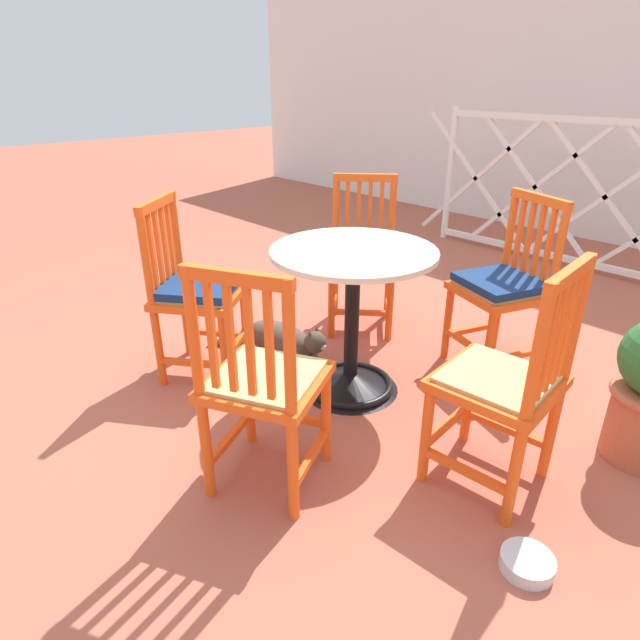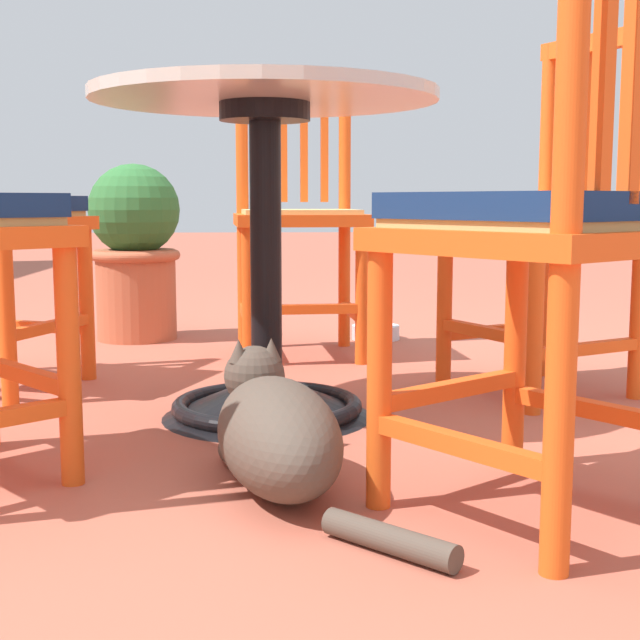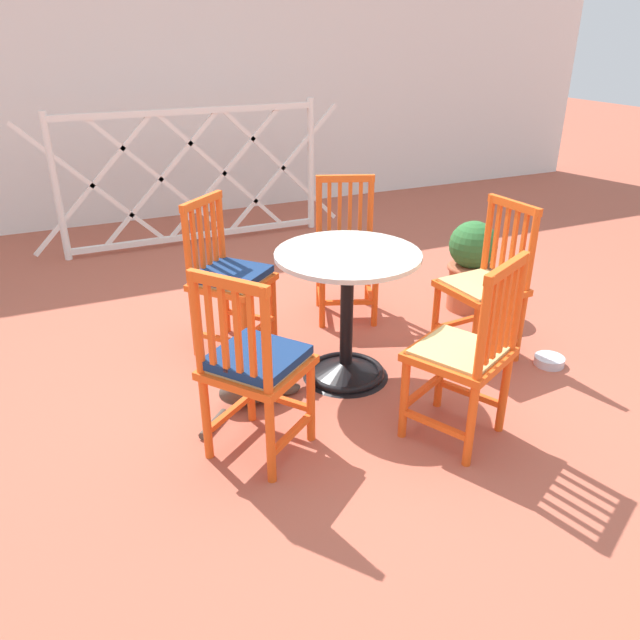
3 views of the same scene
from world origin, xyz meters
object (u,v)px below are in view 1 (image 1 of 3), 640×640
orange_chair_tucked_in (505,385)px  tabby_cat (284,341)px  cafe_table (351,338)px  orange_chair_at_corner (263,385)px  pet_water_bowl (527,563)px  orange_chair_by_planter (362,257)px  orange_chair_near_fence (196,293)px  orange_chair_facing_out (503,288)px

orange_chair_tucked_in → tabby_cat: (-1.32, 0.07, -0.34)m
orange_chair_tucked_in → tabby_cat: bearing=176.8°
cafe_table → orange_chair_at_corner: size_ratio=0.83×
cafe_table → orange_chair_tucked_in: size_ratio=0.83×
pet_water_bowl → orange_chair_by_planter: bearing=148.9°
orange_chair_at_corner → orange_chair_near_fence: bearing=162.8°
orange_chair_at_corner → tabby_cat: 1.06m
orange_chair_by_planter → orange_chair_near_fence: 1.04m
tabby_cat → orange_chair_facing_out: bearing=41.6°
orange_chair_near_fence → orange_chair_tucked_in: bearing=12.9°
cafe_table → tabby_cat: bearing=-177.7°
orange_chair_facing_out → tabby_cat: bearing=-138.4°
cafe_table → orange_chair_near_fence: (-0.67, -0.44, 0.16)m
cafe_table → pet_water_bowl: size_ratio=4.47×
orange_chair_by_planter → orange_chair_at_corner: size_ratio=1.00×
orange_chair_facing_out → orange_chair_near_fence: size_ratio=1.00×
orange_chair_by_planter → orange_chair_at_corner: (0.71, -1.31, -0.01)m
cafe_table → orange_chair_near_fence: bearing=-146.8°
orange_chair_facing_out → pet_water_bowl: (0.77, -1.11, -0.42)m
orange_chair_tucked_in → orange_chair_at_corner: bearing=-133.8°
orange_chair_at_corner → tabby_cat: size_ratio=1.32×
orange_chair_facing_out → orange_chair_at_corner: same height
pet_water_bowl → tabby_cat: bearing=167.6°
orange_chair_near_fence → orange_chair_at_corner: bearing=-17.2°
orange_chair_at_corner → orange_chair_by_planter: bearing=118.4°
cafe_table → orange_chair_facing_out: 0.84m
orange_chair_facing_out → tabby_cat: size_ratio=1.32×
orange_chair_at_corner → pet_water_bowl: size_ratio=5.36×
tabby_cat → orange_chair_near_fence: bearing=-113.3°
orange_chair_facing_out → tabby_cat: (-0.85, -0.76, -0.35)m
orange_chair_at_corner → orange_chair_facing_out: bearing=84.9°
pet_water_bowl → orange_chair_facing_out: bearing=124.5°
orange_chair_by_planter → orange_chair_tucked_in: (1.30, -0.68, -0.01)m
orange_chair_facing_out → pet_water_bowl: orange_chair_facing_out is taller
orange_chair_near_fence → pet_water_bowl: size_ratio=5.36×
orange_chair_near_fence → tabby_cat: 0.57m
cafe_table → pet_water_bowl: (1.13, -0.38, -0.26)m
orange_chair_tucked_in → orange_chair_by_planter: bearing=152.4°
cafe_table → orange_chair_by_planter: orange_chair_by_planter is taller
cafe_table → orange_chair_at_corner: 0.77m
orange_chair_tucked_in → pet_water_bowl: (0.30, -0.28, -0.41)m
tabby_cat → orange_chair_at_corner: bearing=-44.0°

